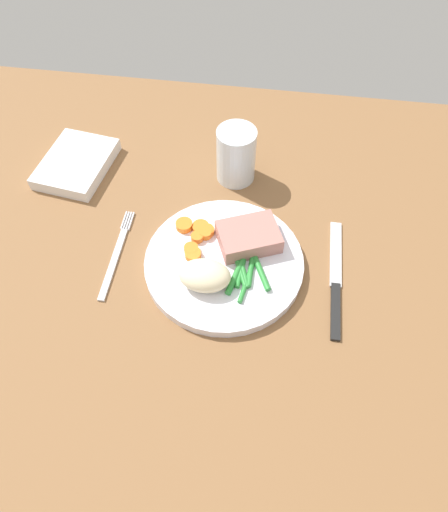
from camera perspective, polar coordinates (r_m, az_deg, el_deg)
dining_table at (r=70.53cm, az=-2.81°, el=-1.93°), size 120.00×90.00×2.00cm
dinner_plate at (r=69.15cm, az=0.00°, el=-0.86°), size 23.51×23.51×1.60cm
meat_portion at (r=69.36cm, az=3.03°, el=2.36°), size 10.62×9.38×2.77cm
mashed_potatoes at (r=64.89cm, az=-2.38°, el=-2.40°), size 7.33×5.23×3.62cm
carrot_slices at (r=70.65cm, az=-3.42°, el=2.48°), size 6.27×7.76×1.06cm
green_beans at (r=67.10cm, az=2.69°, el=-1.73°), size 6.38×10.22×0.90cm
fork at (r=72.69cm, az=-13.01°, el=0.24°), size 1.44×16.60×0.40cm
knife at (r=70.16cm, az=13.48°, el=-2.87°), size 1.70×20.50×0.64cm
water_glass at (r=78.92cm, az=1.48°, el=11.85°), size 6.50×6.50×9.61cm
napkin at (r=86.20cm, az=-17.61°, el=10.70°), size 12.42×15.10×2.21cm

